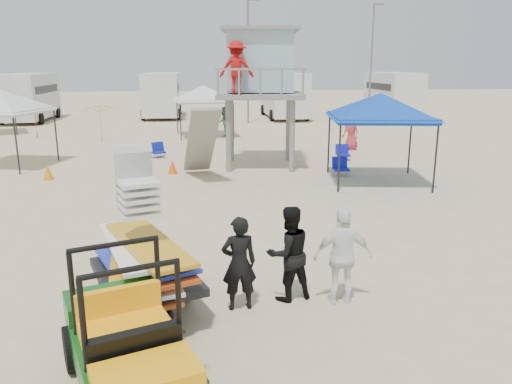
{
  "coord_description": "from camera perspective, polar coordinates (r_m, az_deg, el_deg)",
  "views": [
    {
      "loc": [
        -0.75,
        -6.86,
        3.84
      ],
      "look_at": [
        0.5,
        3.0,
        1.3
      ],
      "focal_mm": 35.0,
      "sensor_mm": 36.0,
      "label": 1
    }
  ],
  "objects": [
    {
      "name": "ground",
      "position": [
        7.89,
        -0.9,
        -14.77
      ],
      "size": [
        140.0,
        140.0,
        0.0
      ],
      "primitive_type": "plane",
      "color": "beige",
      "rests_on": "ground"
    },
    {
      "name": "utility_cart",
      "position": [
        6.19,
        -14.78,
        -15.36
      ],
      "size": [
        1.86,
        2.57,
        1.77
      ],
      "color": "#0B4C13",
      "rests_on": "ground"
    },
    {
      "name": "surf_trailer",
      "position": [
        8.24,
        -12.8,
        -6.57
      ],
      "size": [
        2.04,
        2.79,
        2.33
      ],
      "color": "black",
      "rests_on": "ground"
    },
    {
      "name": "man_left",
      "position": [
        8.01,
        -1.95,
        -8.15
      ],
      "size": [
        0.6,
        0.43,
        1.56
      ],
      "primitive_type": "imported",
      "rotation": [
        0.0,
        0.0,
        3.25
      ],
      "color": "black",
      "rests_on": "ground"
    },
    {
      "name": "man_mid",
      "position": [
        8.34,
        3.75,
        -7.0
      ],
      "size": [
        0.93,
        0.81,
        1.62
      ],
      "primitive_type": "imported",
      "rotation": [
        0.0,
        0.0,
        3.42
      ],
      "color": "black",
      "rests_on": "ground"
    },
    {
      "name": "man_right",
      "position": [
        8.31,
        9.9,
        -7.24
      ],
      "size": [
        0.97,
        0.44,
        1.63
      ],
      "primitive_type": "imported",
      "rotation": [
        0.0,
        0.0,
        3.1
      ],
      "color": "white",
      "rests_on": "ground"
    },
    {
      "name": "lifeguard_tower",
      "position": [
        19.3,
        0.14,
        14.14
      ],
      "size": [
        3.54,
        3.54,
        5.06
      ],
      "color": "gray",
      "rests_on": "ground"
    },
    {
      "name": "canopy_blue",
      "position": [
        16.92,
        14.07,
        10.45
      ],
      "size": [
        3.52,
        3.52,
        3.36
      ],
      "color": "black",
      "rests_on": "ground"
    },
    {
      "name": "canopy_white_c",
      "position": [
        27.69,
        -6.01,
        11.74
      ],
      "size": [
        3.18,
        3.18,
        3.17
      ],
      "color": "black",
      "rests_on": "ground"
    },
    {
      "name": "umbrella_a",
      "position": [
        29.42,
        -23.87,
        7.28
      ],
      "size": [
        2.11,
        2.14,
        1.68
      ],
      "primitive_type": "imported",
      "rotation": [
        0.0,
        0.0,
        0.16
      ],
      "color": "red",
      "rests_on": "ground"
    },
    {
      "name": "umbrella_b",
      "position": [
        26.94,
        -17.28,
        7.58
      ],
      "size": [
        2.87,
        2.88,
        1.93
      ],
      "primitive_type": "imported",
      "rotation": [
        0.0,
        0.0,
        0.49
      ],
      "color": "gold",
      "rests_on": "ground"
    },
    {
      "name": "cone_near",
      "position": [
        18.37,
        -9.52,
        2.87
      ],
      "size": [
        0.34,
        0.34,
        0.5
      ],
      "primitive_type": "cone",
      "color": "#F95007",
      "rests_on": "ground"
    },
    {
      "name": "cone_far",
      "position": [
        18.58,
        -22.68,
        2.08
      ],
      "size": [
        0.34,
        0.34,
        0.5
      ],
      "primitive_type": "cone",
      "color": "orange",
      "rests_on": "ground"
    },
    {
      "name": "beach_chair_a",
      "position": [
        21.77,
        -11.16,
        4.75
      ],
      "size": [
        0.73,
        0.82,
        0.64
      ],
      "color": "#0D1B96",
      "rests_on": "ground"
    },
    {
      "name": "beach_chair_b",
      "position": [
        21.08,
        9.88,
        4.5
      ],
      "size": [
        0.61,
        0.66,
        0.64
      ],
      "color": "#1013B1",
      "rests_on": "ground"
    },
    {
      "name": "beach_chair_c",
      "position": [
        18.13,
        9.63,
        2.92
      ],
      "size": [
        0.58,
        0.62,
        0.64
      ],
      "color": "#1019B7",
      "rests_on": "ground"
    },
    {
      "name": "rv_far_left",
      "position": [
        38.59,
        -24.56,
        10.05
      ],
      "size": [
        2.64,
        6.8,
        3.25
      ],
      "color": "silver",
      "rests_on": "ground"
    },
    {
      "name": "rv_mid_left",
      "position": [
        38.47,
        -10.76,
        11.06
      ],
      "size": [
        2.65,
        6.5,
        3.25
      ],
      "color": "silver",
      "rests_on": "ground"
    },
    {
      "name": "rv_mid_right",
      "position": [
        37.52,
        3.22,
        11.21
      ],
      "size": [
        2.64,
        7.0,
        3.25
      ],
      "color": "silver",
      "rests_on": "ground"
    },
    {
      "name": "rv_far_right",
      "position": [
        41.51,
        15.39,
        11.03
      ],
      "size": [
        2.64,
        6.6,
        3.25
      ],
      "color": "silver",
      "rests_on": "ground"
    },
    {
      "name": "light_pole_left",
      "position": [
        34.06,
        -0.92,
        14.61
      ],
      "size": [
        0.14,
        0.14,
        8.0
      ],
      "primitive_type": "cylinder",
      "color": "slate",
      "rests_on": "ground"
    },
    {
      "name": "light_pole_right",
      "position": [
        37.58,
        13.03,
        14.24
      ],
      "size": [
        0.14,
        0.14,
        8.0
      ],
      "primitive_type": "cylinder",
      "color": "slate",
      "rests_on": "ground"
    },
    {
      "name": "distant_beachgoers",
      "position": [
        28.27,
        6.39,
        8.17
      ],
      "size": [
        12.81,
        14.06,
        1.77
      ],
      "color": "#B3333D",
      "rests_on": "ground"
    }
  ]
}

